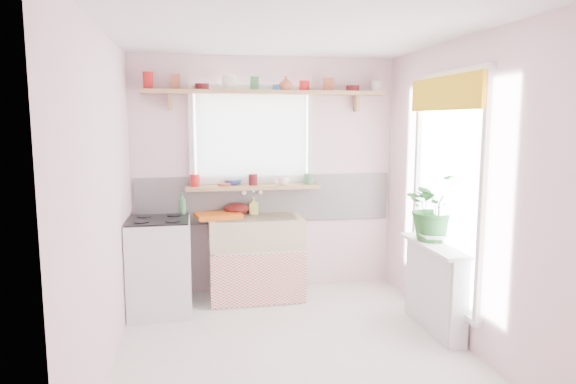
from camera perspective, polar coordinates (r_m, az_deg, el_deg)
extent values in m
plane|color=white|center=(4.32, 0.69, -17.19)|extent=(3.20, 3.20, 0.00)
plane|color=white|center=(3.96, 0.76, 17.60)|extent=(3.20, 3.20, 0.00)
plane|color=#F8D0D6|center=(5.52, -2.50, 1.88)|extent=(2.80, 0.00, 2.80)
plane|color=#F8D0D6|center=(2.43, 8.09, -6.12)|extent=(2.80, 0.00, 2.80)
plane|color=#F8D0D6|center=(3.93, -19.72, -1.09)|extent=(0.00, 3.20, 3.20)
plane|color=#F8D0D6|center=(4.44, 18.74, -0.05)|extent=(0.00, 3.20, 3.20)
cube|color=white|center=(5.54, -2.46, -0.71)|extent=(2.74, 0.03, 0.50)
cube|color=pink|center=(5.57, -2.45, -2.75)|extent=(2.74, 0.02, 0.12)
cube|color=white|center=(5.47, -4.08, 6.01)|extent=(1.20, 0.01, 1.00)
cube|color=white|center=(5.40, -4.01, 5.98)|extent=(1.15, 0.02, 0.95)
cube|color=white|center=(4.61, 17.48, 0.29)|extent=(0.01, 1.10, 1.90)
cube|color=yellow|center=(4.54, 16.95, 10.45)|extent=(0.03, 1.20, 0.28)
cube|color=white|center=(5.40, -3.58, -8.83)|extent=(0.85, 0.55, 0.55)
cube|color=#E95A44|center=(5.14, -3.20, -9.73)|extent=(0.95, 0.02, 0.53)
cube|color=beige|center=(5.30, -3.62, -4.43)|extent=(0.95, 0.55, 0.30)
cylinder|color=silver|center=(5.47, -3.97, 0.23)|extent=(0.03, 0.22, 0.03)
cube|color=white|center=(5.09, -14.04, -8.07)|extent=(0.58, 0.58, 0.90)
cube|color=black|center=(4.99, -14.21, -3.04)|extent=(0.56, 0.56, 0.02)
cylinder|color=black|center=(4.86, -15.97, -3.21)|extent=(0.14, 0.14, 0.01)
cylinder|color=black|center=(4.84, -12.67, -3.14)|extent=(0.14, 0.14, 0.01)
cylinder|color=black|center=(5.13, -15.68, -2.61)|extent=(0.14, 0.14, 0.01)
cylinder|color=black|center=(5.11, -12.55, -2.54)|extent=(0.14, 0.14, 0.01)
cube|color=white|center=(4.76, 16.00, -10.22)|extent=(0.15, 0.90, 0.75)
cube|color=white|center=(4.64, 15.86, -5.74)|extent=(0.22, 0.95, 0.03)
cube|color=tan|center=(5.40, -3.89, 0.55)|extent=(1.40, 0.22, 0.04)
cube|color=tan|center=(5.37, -2.36, 11.00)|extent=(2.52, 0.24, 0.04)
cylinder|color=red|center=(5.33, -15.29, 11.61)|extent=(0.11, 0.11, 0.12)
cylinder|color=#A55133|center=(5.32, -12.41, 11.72)|extent=(0.11, 0.11, 0.12)
cylinder|color=#590F14|center=(5.32, -9.52, 11.47)|extent=(0.11, 0.11, 0.06)
cylinder|color=silver|center=(5.33, -6.65, 11.84)|extent=(0.11, 0.11, 0.12)
cylinder|color=#3F7F4C|center=(5.35, -3.79, 11.86)|extent=(0.11, 0.11, 0.12)
cylinder|color=#3359A5|center=(5.39, -0.96, 11.53)|extent=(0.11, 0.11, 0.06)
cylinder|color=red|center=(5.44, 1.83, 11.81)|extent=(0.11, 0.11, 0.12)
cylinder|color=#A55133|center=(5.50, 4.55, 11.75)|extent=(0.11, 0.11, 0.12)
cylinder|color=#590F14|center=(5.57, 7.21, 11.35)|extent=(0.11, 0.11, 0.06)
cylinder|color=silver|center=(5.66, 9.79, 11.55)|extent=(0.11, 0.11, 0.12)
cylinder|color=red|center=(5.35, -10.51, 1.23)|extent=(0.11, 0.11, 0.12)
cylinder|color=#A55133|center=(5.36, -7.20, 1.31)|extent=(0.11, 0.11, 0.12)
cylinder|color=#590F14|center=(5.39, -3.90, 1.07)|extent=(0.11, 0.11, 0.06)
cylinder|color=silver|center=(5.43, -0.65, 1.46)|extent=(0.11, 0.11, 0.12)
cylinder|color=#3F7F4C|center=(5.49, 2.54, 1.53)|extent=(0.11, 0.11, 0.12)
cube|color=orange|center=(5.29, -7.76, -2.59)|extent=(0.50, 0.41, 0.04)
ellipsoid|color=#520F0E|center=(5.43, -5.75, -1.86)|extent=(0.33, 0.33, 0.12)
imported|color=#286629|center=(4.73, 15.91, -1.58)|extent=(0.63, 0.58, 0.60)
imported|color=white|center=(4.75, 15.94, -4.77)|extent=(0.35, 0.35, 0.08)
imported|color=#2F6B2A|center=(4.65, 16.50, -4.08)|extent=(0.13, 0.09, 0.23)
imported|color=#E1EC69|center=(5.45, -3.81, -1.51)|extent=(0.10, 0.10, 0.18)
imported|color=white|center=(5.37, -0.52, 1.25)|extent=(0.16, 0.16, 0.09)
imported|color=#2D3E95|center=(5.43, -6.14, 1.08)|extent=(0.23, 0.23, 0.06)
imported|color=#B95A39|center=(5.34, -0.25, 12.01)|extent=(0.15, 0.15, 0.14)
imported|color=#3D7A4C|center=(5.17, -11.67, -1.25)|extent=(0.09, 0.09, 0.21)
sphere|color=orange|center=(4.74, 15.97, -4.08)|extent=(0.08, 0.08, 0.08)
sphere|color=orange|center=(4.79, 16.46, -3.96)|extent=(0.08, 0.08, 0.08)
sphere|color=orange|center=(4.74, 15.32, -4.06)|extent=(0.08, 0.08, 0.08)
cylinder|color=#FFF637|center=(4.71, 16.46, -4.06)|extent=(0.18, 0.04, 0.10)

